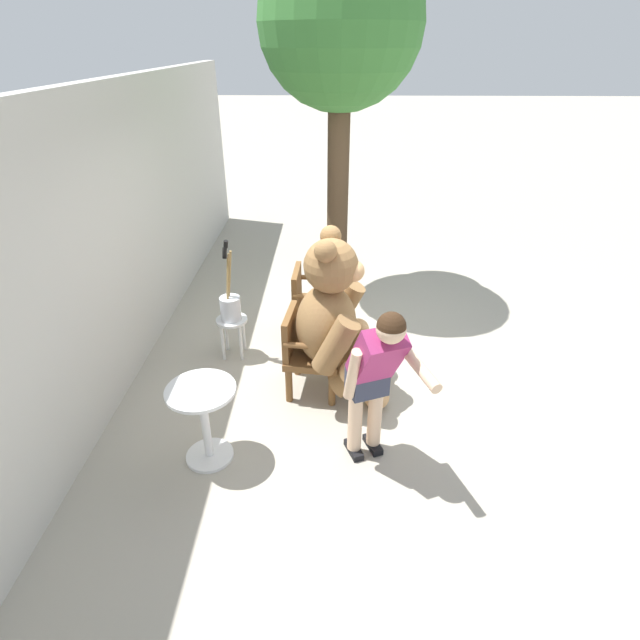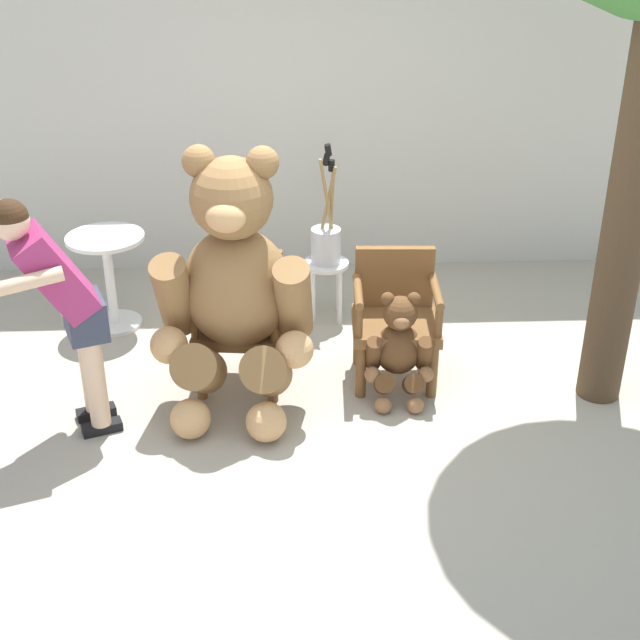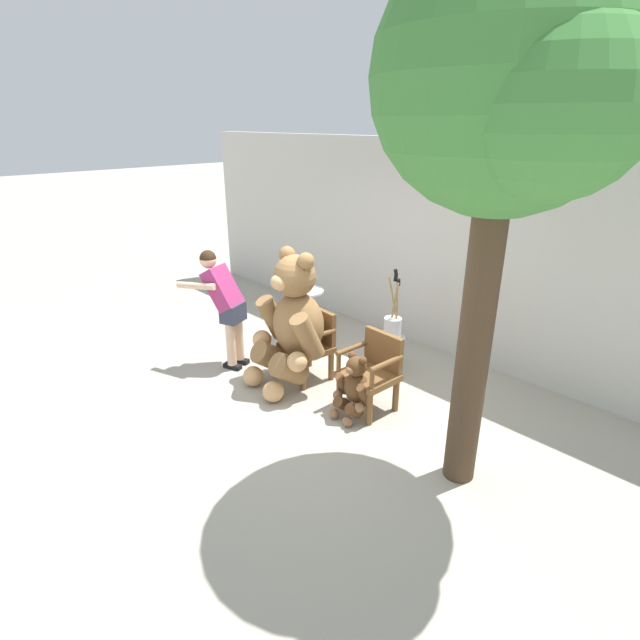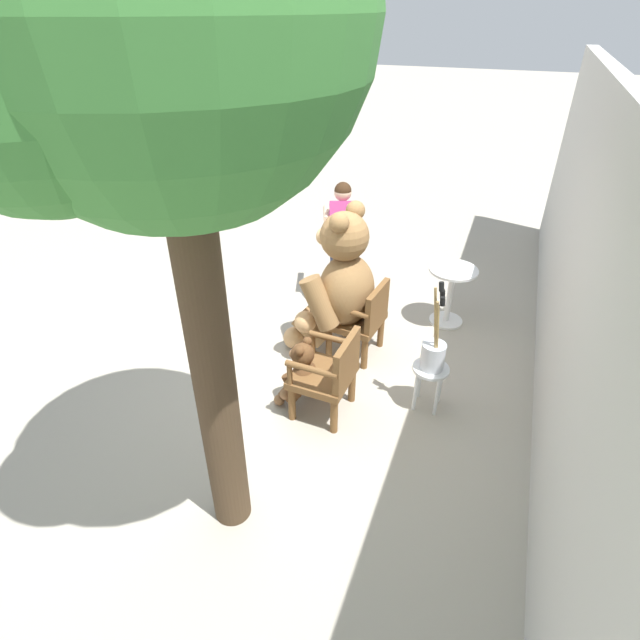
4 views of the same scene
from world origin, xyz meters
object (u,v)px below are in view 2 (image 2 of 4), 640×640
object	(u,v)px
person_visitor	(60,296)
wooden_chair_right	(395,314)
brush_bucket	(326,240)
white_stool	(326,275)
teddy_bear_large	(234,286)
wooden_chair_left	(241,316)
teddy_bear_small	(399,348)
round_side_table	(109,271)

from	to	relation	value
person_visitor	wooden_chair_right	bearing A→B (deg)	15.82
brush_bucket	white_stool	bearing A→B (deg)	-177.69
wooden_chair_right	teddy_bear_large	size ratio (longest dim) A/B	0.52
wooden_chair_right	teddy_bear_large	xyz separation A→B (m)	(-1.03, -0.27, 0.35)
wooden_chair_right	teddy_bear_large	world-z (taller)	teddy_bear_large
wooden_chair_right	teddy_bear_large	distance (m)	1.12
wooden_chair_left	wooden_chair_right	size ratio (longest dim) A/B	1.00
wooden_chair_left	wooden_chair_right	xyz separation A→B (m)	(1.01, 0.00, 0.00)
teddy_bear_small	brush_bucket	distance (m)	1.24
wooden_chair_right	person_visitor	bearing A→B (deg)	-164.18
teddy_bear_small	white_stool	world-z (taller)	teddy_bear_small
round_side_table	person_visitor	bearing A→B (deg)	-89.90
brush_bucket	wooden_chair_left	bearing A→B (deg)	-124.86
wooden_chair_right	teddy_bear_small	size ratio (longest dim) A/B	1.17
wooden_chair_left	brush_bucket	size ratio (longest dim) A/B	0.96
wooden_chair_left	teddy_bear_large	xyz separation A→B (m)	(-0.02, -0.27, 0.35)
person_visitor	teddy_bear_small	bearing A→B (deg)	8.13
brush_bucket	person_visitor	bearing A→B (deg)	-138.12
teddy_bear_large	person_visitor	xyz separation A→B (m)	(-0.97, -0.30, 0.09)
wooden_chair_left	white_stool	xyz separation A→B (m)	(0.59, 0.85, -0.11)
wooden_chair_right	wooden_chair_left	bearing A→B (deg)	-179.98
wooden_chair_right	white_stool	bearing A→B (deg)	115.91
wooden_chair_right	round_side_table	xyz separation A→B (m)	(-2.00, 0.79, -0.01)
white_stool	wooden_chair_left	bearing A→B (deg)	-124.78
wooden_chair_right	person_visitor	distance (m)	2.12
teddy_bear_large	person_visitor	size ratio (longest dim) A/B	1.10
white_stool	brush_bucket	distance (m)	0.28
teddy_bear_small	brush_bucket	world-z (taller)	brush_bucket
teddy_bear_large	teddy_bear_small	world-z (taller)	teddy_bear_large
teddy_bear_small	person_visitor	world-z (taller)	person_visitor
wooden_chair_left	teddy_bear_small	world-z (taller)	wooden_chair_left
wooden_chair_left	round_side_table	size ratio (longest dim) A/B	1.19
teddy_bear_large	person_visitor	bearing A→B (deg)	-163.09
teddy_bear_small	person_visitor	bearing A→B (deg)	-171.87
person_visitor	white_stool	xyz separation A→B (m)	(1.58, 1.42, -0.55)
white_stool	person_visitor	bearing A→B (deg)	-138.09
person_visitor	brush_bucket	bearing A→B (deg)	41.88
person_visitor	white_stool	world-z (taller)	person_visitor
wooden_chair_right	brush_bucket	xyz separation A→B (m)	(-0.41, 0.85, 0.17)
teddy_bear_small	round_side_table	bearing A→B (deg)	151.71
teddy_bear_large	round_side_table	distance (m)	1.49
person_visitor	wooden_chair_left	bearing A→B (deg)	29.78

